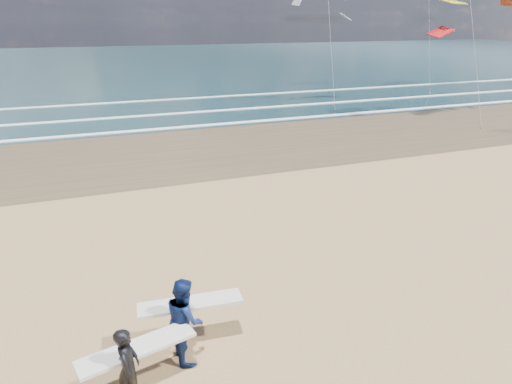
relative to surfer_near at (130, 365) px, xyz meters
name	(u,v)px	position (x,y,z in m)	size (l,w,h in m)	color
wet_sand_strip	(417,125)	(20.49, 17.40, -0.84)	(220.00, 12.00, 0.01)	#4F3E2A
ocean	(207,60)	(20.49, 71.40, -0.84)	(220.00, 100.00, 0.02)	#183236
foam_breakers	(339,101)	(20.49, 27.50, -0.80)	(220.00, 11.70, 0.05)	white
surfer_near	(130,365)	(0.00, 0.00, 0.00)	(2.26, 1.19, 1.66)	black
surfer_far	(185,318)	(1.21, 0.90, 0.08)	(2.24, 1.16, 1.84)	#0E1F4F
kite_0	(473,31)	(24.45, 17.82, 5.08)	(6.81, 4.85, 10.06)	slate
kite_1	(330,36)	(18.69, 26.49, 4.52)	(5.29, 4.68, 9.97)	slate
kite_5	(429,7)	(31.59, 30.84, 6.84)	(5.40, 4.69, 14.39)	slate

